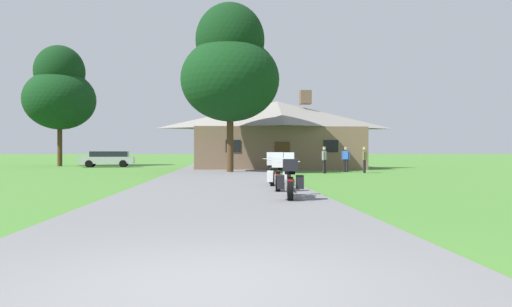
{
  "coord_description": "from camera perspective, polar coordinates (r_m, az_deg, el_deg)",
  "views": [
    {
      "loc": [
        0.22,
        -4.71,
        1.38
      ],
      "look_at": [
        1.98,
        22.19,
        1.27
      ],
      "focal_mm": 33.2,
      "sensor_mm": 36.0,
      "label": 1
    }
  ],
  "objects": [
    {
      "name": "tree_left_far",
      "position": [
        48.6,
        -22.57,
        6.92
      ],
      "size": [
        6.6,
        6.6,
        11.38
      ],
      "color": "#422D19",
      "rests_on": "ground"
    },
    {
      "name": "motorcycle_black_second_in_row",
      "position": [
        16.18,
        2.7,
        -2.51
      ],
      "size": [
        0.88,
        2.08,
        1.3
      ],
      "rotation": [
        0.0,
        0.0,
        -0.13
      ],
      "color": "black",
      "rests_on": "asphalt_driveway"
    },
    {
      "name": "tree_by_lodge_front",
      "position": [
        31.27,
        -3.14,
        10.26
      ],
      "size": [
        6.41,
        6.41,
        11.03
      ],
      "color": "#422D19",
      "rests_on": "ground"
    },
    {
      "name": "asphalt_driveway",
      "position": [
        22.75,
        -4.3,
        -3.17
      ],
      "size": [
        6.4,
        80.0,
        0.06
      ],
      "primitive_type": "cube",
      "color": "slate",
      "rests_on": "ground"
    },
    {
      "name": "stone_lodge",
      "position": [
        38.63,
        2.55,
        2.37
      ],
      "size": [
        13.78,
        7.64,
        6.38
      ],
      "color": "brown",
      "rests_on": "ground"
    },
    {
      "name": "motorcycle_blue_farthest_in_row",
      "position": [
        18.73,
        1.89,
        -2.1
      ],
      "size": [
        0.66,
        2.08,
        1.3
      ],
      "rotation": [
        0.0,
        0.0,
        -0.05
      ],
      "color": "black",
      "rests_on": "asphalt_driveway"
    },
    {
      "name": "parked_silver_suv_far_left",
      "position": [
        43.99,
        -17.39,
        -0.56
      ],
      "size": [
        4.77,
        2.34,
        1.4
      ],
      "rotation": [
        0.0,
        0.0,
        1.68
      ],
      "color": "#ADAFB7",
      "rests_on": "ground"
    },
    {
      "name": "bystander_gray_shirt_by_tree",
      "position": [
        30.2,
        8.23,
        -0.59
      ],
      "size": [
        0.36,
        0.5,
        1.69
      ],
      "rotation": [
        0.0,
        0.0,
        4.24
      ],
      "color": "black",
      "rests_on": "ground"
    },
    {
      "name": "bystander_olive_shirt_beside_signpost",
      "position": [
        31.34,
        12.93,
        -0.56
      ],
      "size": [
        0.36,
        0.5,
        1.69
      ],
      "rotation": [
        0.0,
        0.0,
        1.11
      ],
      "color": "black",
      "rests_on": "ground"
    },
    {
      "name": "bystander_blue_shirt_near_lodge",
      "position": [
        32.25,
        10.77,
        -0.54
      ],
      "size": [
        0.51,
        0.35,
        1.69
      ],
      "rotation": [
        0.0,
        0.0,
        2.73
      ],
      "color": "black",
      "rests_on": "ground"
    },
    {
      "name": "motorcycle_green_nearest_to_camera",
      "position": [
        13.3,
        4.1,
        -3.1
      ],
      "size": [
        0.86,
        2.08,
        1.3
      ],
      "rotation": [
        0.0,
        0.0,
        -0.11
      ],
      "color": "black",
      "rests_on": "asphalt_driveway"
    },
    {
      "name": "ground_plane",
      "position": [
        24.75,
        -4.26,
        -2.97
      ],
      "size": [
        500.0,
        500.0,
        0.0
      ],
      "primitive_type": "plane",
      "color": "#42752D"
    }
  ]
}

